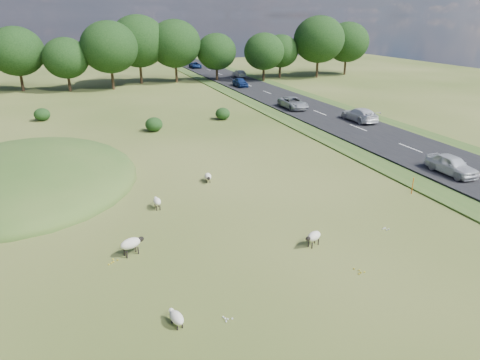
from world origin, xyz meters
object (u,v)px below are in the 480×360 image
(marker_post, at_px, (413,186))
(car_6, at_px, (452,165))
(car_4, at_px, (239,74))
(car_0, at_px, (293,103))
(sheep_3, at_px, (208,177))
(car_7, at_px, (215,65))
(car_3, at_px, (240,82))
(car_5, at_px, (195,65))
(car_1, at_px, (359,114))
(sheep_0, at_px, (157,201))
(sheep_1, at_px, (176,317))
(sheep_2, at_px, (131,243))
(sheep_4, at_px, (314,236))

(marker_post, xyz_separation_m, car_6, (5.08, 1.69, 0.37))
(car_4, bearing_deg, marker_post, 81.27)
(car_0, relative_size, car_6, 1.24)
(sheep_3, distance_m, car_6, 18.35)
(car_4, distance_m, car_7, 15.81)
(car_0, bearing_deg, car_3, 90.00)
(sheep_3, xyz_separation_m, car_5, (17.53, 69.32, 0.48))
(car_1, bearing_deg, car_5, -86.23)
(sheep_0, bearing_deg, car_5, -18.68)
(sheep_1, xyz_separation_m, car_4, (26.93, 65.34, 0.56))
(marker_post, xyz_separation_m, car_7, (8.88, 73.68, 0.39))
(car_4, bearing_deg, sheep_1, 67.60)
(car_0, distance_m, car_6, 26.01)
(sheep_2, relative_size, car_3, 0.32)
(marker_post, height_order, sheep_3, marker_post)
(marker_post, bearing_deg, car_3, 83.84)
(sheep_1, bearing_deg, marker_post, -81.63)
(sheep_4, xyz_separation_m, car_3, (14.98, 50.95, 0.39))
(sheep_1, bearing_deg, sheep_4, -80.40)
(sheep_0, height_order, car_7, car_7)
(car_0, bearing_deg, car_1, -66.93)
(sheep_0, xyz_separation_m, sheep_2, (-2.22, -5.13, 0.14))
(car_3, distance_m, car_6, 45.38)
(sheep_3, height_order, car_6, car_6)
(sheep_0, distance_m, car_7, 74.53)
(car_0, xyz_separation_m, car_5, (0.00, 48.70, -0.09))
(sheep_1, xyz_separation_m, sheep_2, (-0.96, 6.05, 0.28))
(sheep_4, bearing_deg, sheep_2, -38.52)
(car_4, relative_size, car_7, 0.81)
(sheep_4, relative_size, car_6, 0.28)
(sheep_1, distance_m, car_6, 24.89)
(marker_post, bearing_deg, car_5, 86.19)
(sheep_0, height_order, sheep_3, sheep_0)
(car_3, height_order, car_4, car_3)
(car_5, height_order, car_7, car_7)
(marker_post, distance_m, car_0, 28.17)
(sheep_4, distance_m, car_1, 29.44)
(sheep_1, bearing_deg, car_6, -82.51)
(sheep_1, relative_size, car_5, 0.23)
(sheep_2, distance_m, car_3, 54.15)
(marker_post, relative_size, car_6, 0.29)
(car_3, height_order, car_7, car_7)
(marker_post, distance_m, sheep_4, 10.63)
(sheep_2, xyz_separation_m, sheep_4, (9.11, -2.46, -0.08))
(sheep_0, relative_size, car_4, 0.25)
(sheep_3, distance_m, sheep_4, 11.27)
(sheep_3, xyz_separation_m, sheep_4, (2.55, -10.97, 0.17))
(sheep_4, xyz_separation_m, car_6, (14.98, 5.58, 0.39))
(car_0, relative_size, car_7, 1.02)
(sheep_3, height_order, sheep_4, sheep_4)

